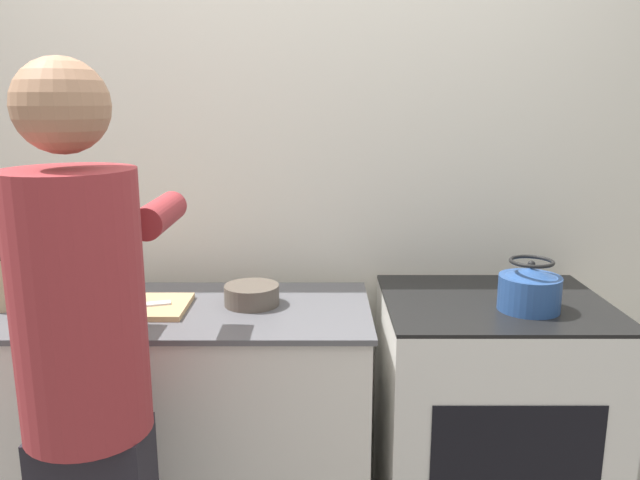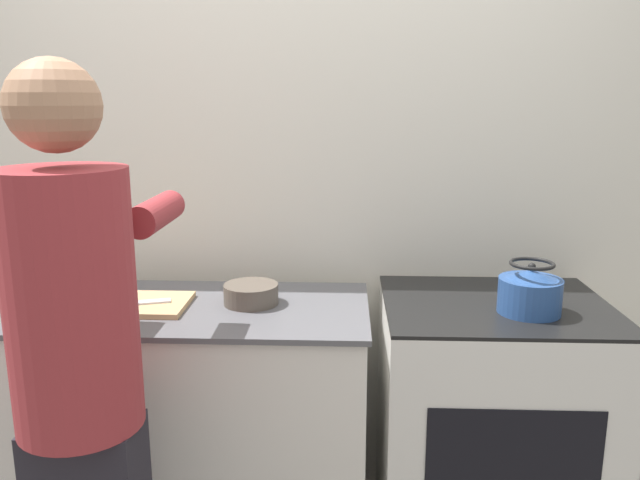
% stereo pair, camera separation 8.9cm
% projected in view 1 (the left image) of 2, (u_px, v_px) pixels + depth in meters
% --- Properties ---
extents(wall_back, '(8.00, 0.05, 2.60)m').
position_uv_depth(wall_back, '(291.00, 178.00, 2.40)').
color(wall_back, silver).
rests_on(wall_back, ground_plane).
extents(counter, '(1.35, 0.58, 0.92)m').
position_uv_depth(counter, '(172.00, 432.00, 2.18)').
color(counter, silver).
rests_on(counter, ground_plane).
extents(oven, '(0.75, 0.63, 0.93)m').
position_uv_depth(oven, '(485.00, 425.00, 2.22)').
color(oven, silver).
rests_on(oven, ground_plane).
extents(person, '(0.35, 0.59, 1.69)m').
position_uv_depth(person, '(84.00, 375.00, 1.55)').
color(person, '#232028').
rests_on(person, ground_plane).
extents(cutting_board, '(0.38, 0.25, 0.02)m').
position_uv_depth(cutting_board, '(126.00, 307.00, 2.06)').
color(cutting_board, tan).
rests_on(cutting_board, counter).
extents(knife, '(0.19, 0.08, 0.01)m').
position_uv_depth(knife, '(137.00, 305.00, 2.04)').
color(knife, silver).
rests_on(knife, cutting_board).
extents(kettle, '(0.20, 0.20, 0.17)m').
position_uv_depth(kettle, '(527.00, 289.00, 2.01)').
color(kettle, '#284C8C').
rests_on(kettle, oven).
extents(bowl_prep, '(0.19, 0.19, 0.07)m').
position_uv_depth(bowl_prep, '(249.00, 295.00, 2.10)').
color(bowl_prep, brown).
rests_on(bowl_prep, counter).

